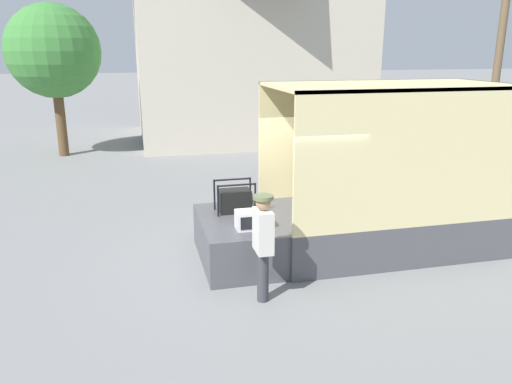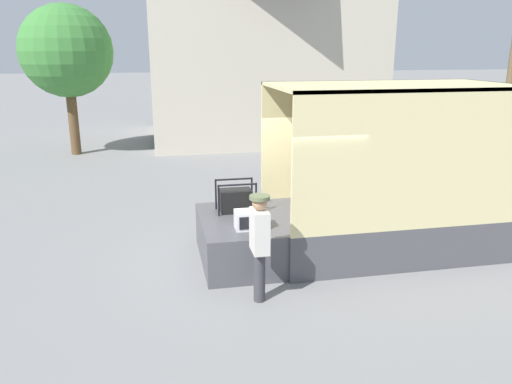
% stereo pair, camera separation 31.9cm
% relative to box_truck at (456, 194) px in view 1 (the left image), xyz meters
% --- Properties ---
extents(ground_plane, '(160.00, 160.00, 0.00)m').
position_rel_box_truck_xyz_m(ground_plane, '(-3.86, 0.00, -0.99)').
color(ground_plane, gray).
extents(box_truck, '(6.51, 2.34, 3.21)m').
position_rel_box_truck_xyz_m(box_truck, '(0.00, 0.00, 0.00)').
color(box_truck, silver).
rests_on(box_truck, ground).
extents(tailgate_deck, '(1.38, 2.22, 0.82)m').
position_rel_box_truck_xyz_m(tailgate_deck, '(-4.54, 0.00, -0.58)').
color(tailgate_deck, '#4C4C51').
rests_on(tailgate_deck, ground).
extents(microwave, '(0.53, 0.35, 0.32)m').
position_rel_box_truck_xyz_m(microwave, '(-4.42, -0.55, -0.01)').
color(microwave, white).
rests_on(microwave, tailgate_deck).
extents(portable_generator, '(0.74, 0.46, 0.60)m').
position_rel_box_truck_xyz_m(portable_generator, '(-4.49, 0.44, 0.05)').
color(portable_generator, black).
rests_on(portable_generator, tailgate_deck).
extents(worker_person, '(0.31, 0.44, 1.73)m').
position_rel_box_truck_xyz_m(worker_person, '(-4.48, -1.63, 0.07)').
color(worker_person, '#38383D').
rests_on(worker_person, ground).
extents(house_backdrop, '(9.73, 8.07, 8.54)m').
position_rel_box_truck_xyz_m(house_backdrop, '(-1.37, 13.72, 3.36)').
color(house_backdrop, beige).
rests_on(house_backdrop, ground).
extents(utility_pole, '(1.80, 0.28, 9.43)m').
position_rel_box_truck_xyz_m(utility_pole, '(6.67, 7.56, 3.89)').
color(utility_pole, brown).
rests_on(utility_pole, ground).
extents(street_tree, '(3.27, 3.27, 5.38)m').
position_rel_box_truck_xyz_m(street_tree, '(-8.90, 10.92, 2.74)').
color(street_tree, brown).
rests_on(street_tree, ground).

